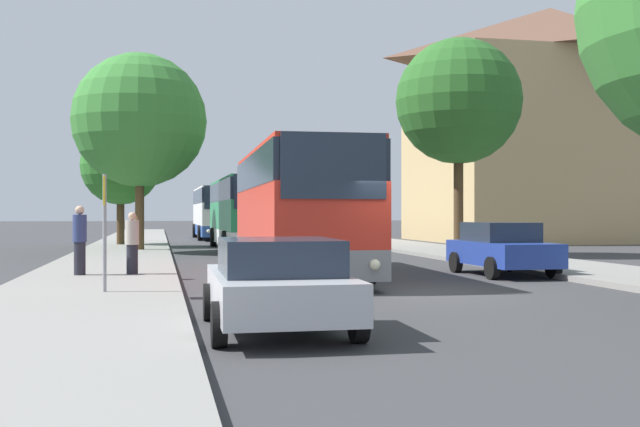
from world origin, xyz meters
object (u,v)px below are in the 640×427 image
object	(u,v)px
parked_car_right_near	(502,248)
tree_left_near	(140,120)
parked_car_right_far	(308,228)
bus_front	(296,209)
bus_middle	(244,212)
bus_stop_sign	(105,219)
pedestrian_waiting_near	(132,243)
bus_rear	(216,212)
parked_car_left_curb	(277,283)
tree_left_far	(121,166)
tree_right_near	(458,102)
pedestrian_waiting_far	(80,240)

from	to	relation	value
parked_car_right_near	tree_left_near	distance (m)	18.69
parked_car_right_far	parked_car_right_near	bearing A→B (deg)	89.41
bus_front	bus_middle	world-z (taller)	bus_front
bus_front	bus_stop_sign	distance (m)	7.05
parked_car_right_near	pedestrian_waiting_near	xyz separation A→B (m)	(-10.35, 0.78, 0.20)
bus_rear	pedestrian_waiting_near	size ratio (longest dim) A/B	6.48
pedestrian_waiting_near	tree_left_near	bearing A→B (deg)	-51.98
bus_middle	parked_car_left_curb	bearing A→B (deg)	-95.69
bus_middle	tree_left_near	world-z (taller)	tree_left_near
parked_car_right_near	tree_left_far	bearing A→B (deg)	-60.98
parked_car_right_far	tree_left_far	xyz separation A→B (m)	(-11.12, -5.72, 3.43)
bus_front	bus_rear	xyz separation A→B (m)	(-0.05, 30.46, -0.04)
tree_right_near	tree_left_near	bearing A→B (deg)	157.29
bus_stop_sign	pedestrian_waiting_far	distance (m)	4.63
pedestrian_waiting_near	tree_left_near	xyz separation A→B (m)	(-0.14, 13.80, 4.96)
tree_left_far	bus_middle	bearing A→B (deg)	-30.54
pedestrian_waiting_near	pedestrian_waiting_far	world-z (taller)	pedestrian_waiting_far
bus_rear	pedestrian_waiting_far	distance (m)	31.52
bus_front	parked_car_right_far	xyz separation A→B (m)	(5.28, 24.88, -1.08)
bus_middle	pedestrian_waiting_near	bearing A→B (deg)	-107.10
bus_stop_sign	pedestrian_waiting_far	size ratio (longest dim) A/B	1.34
bus_front	tree_left_near	bearing A→B (deg)	111.19
bus_front	parked_car_left_curb	distance (m)	10.24
bus_front	bus_middle	size ratio (longest dim) A/B	0.94
parked_car_left_curb	tree_left_near	bearing A→B (deg)	97.39
bus_rear	tree_right_near	world-z (taller)	tree_right_near
pedestrian_waiting_far	tree_left_near	distance (m)	14.68
parked_car_right_near	tree_left_near	bearing A→B (deg)	-54.85
bus_stop_sign	tree_right_near	bearing A→B (deg)	44.13
bus_stop_sign	tree_right_near	world-z (taller)	tree_right_near
pedestrian_waiting_near	tree_left_near	distance (m)	14.66
bus_front	pedestrian_waiting_far	bearing A→B (deg)	-173.61
bus_stop_sign	tree_left_near	xyz separation A→B (m)	(0.26, 18.29, 4.27)
bus_rear	parked_car_left_curb	world-z (taller)	bus_rear
parked_car_left_curb	bus_stop_sign	bearing A→B (deg)	121.04
bus_middle	parked_car_right_far	bearing A→B (deg)	61.03
parked_car_right_near	tree_left_far	world-z (taller)	tree_left_far
bus_middle	tree_left_near	bearing A→B (deg)	-155.83
tree_left_near	bus_middle	bearing A→B (deg)	24.62
tree_left_near	tree_right_near	size ratio (longest dim) A/B	0.99
parked_car_right_near	tree_right_near	world-z (taller)	tree_right_near
bus_front	tree_right_near	xyz separation A→B (m)	(8.27, 7.87, 4.50)
parked_car_right_far	pedestrian_waiting_near	size ratio (longest dim) A/B	2.79
bus_rear	parked_car_right_far	bearing A→B (deg)	-46.71
parked_car_right_near	tree_right_near	distance (m)	11.02
parked_car_left_curb	tree_left_far	bearing A→B (deg)	98.28
bus_middle	pedestrian_waiting_far	distance (m)	17.22
bus_middle	pedestrian_waiting_far	xyz separation A→B (m)	(-6.16, -16.07, -0.75)
bus_middle	bus_stop_sign	world-z (taller)	bus_middle
parked_car_right_far	tree_left_near	world-z (taller)	tree_left_near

